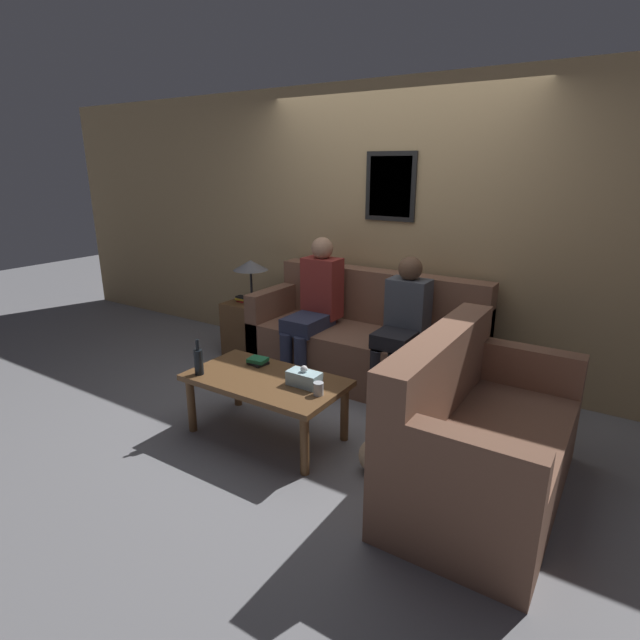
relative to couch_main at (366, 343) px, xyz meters
The scene contains 13 objects.
ground_plane 0.60m from the couch_main, 90.00° to the right, with size 16.00×16.00×0.00m, color gray.
wall_back 1.06m from the couch_main, 90.00° to the left, with size 9.00×0.08×2.60m.
couch_main is the anchor object (origin of this frame).
couch_side 1.76m from the couch_main, 40.47° to the right, with size 0.82×1.46×0.96m.
coffee_table 1.30m from the couch_main, 95.21° to the right, with size 1.13×0.62×0.45m.
side_table_with_lamp 1.31m from the couch_main, behind, with size 0.44×0.42×0.99m.
wine_bottle 1.61m from the couch_main, 110.34° to the right, with size 0.06×0.06×0.26m.
drinking_glass 1.37m from the couch_main, 75.30° to the right, with size 0.07×0.07×0.09m.
book_stack 1.18m from the couch_main, 106.17° to the right, with size 0.15×0.14×0.05m.
tissue_box 1.27m from the couch_main, 81.55° to the right, with size 0.23×0.12×0.14m.
person_left 0.59m from the couch_main, 160.66° to the right, with size 0.34×0.63×1.27m.
person_right 0.53m from the couch_main, 19.50° to the right, with size 0.34×0.57×1.18m.
teddy_bear 1.48m from the couch_main, 59.42° to the right, with size 0.22×0.22×0.35m.
Camera 1 is at (1.96, -3.30, 1.89)m, focal length 28.00 mm.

